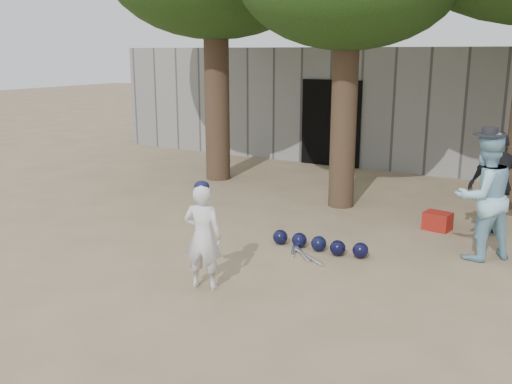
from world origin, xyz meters
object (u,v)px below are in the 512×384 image
Objects in this scene: boy_player at (203,237)px; red_bag at (437,221)px; spectator_dark at (497,184)px; spectator_blue at (483,197)px.

red_bag is (1.94, 3.93, -0.52)m from boy_player.
spectator_dark reaches higher than red_bag.
boy_player is 0.74× the size of spectator_blue.
spectator_blue is 1.24m from spectator_dark.
spectator_dark is 1.10m from red_bag.
red_bag is at bearing -27.56° from spectator_dark.
spectator_dark is at bearing 13.00° from red_bag.
spectator_dark reaches higher than boy_player.
boy_player is 0.80× the size of spectator_dark.
spectator_blue reaches higher than boy_player.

